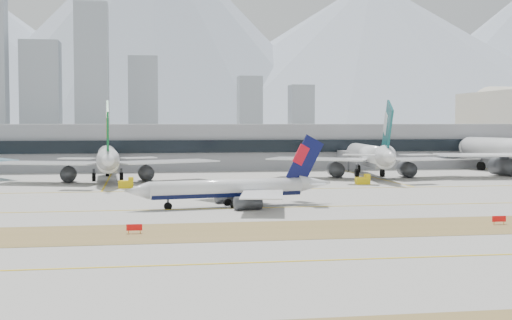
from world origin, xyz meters
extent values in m
plane|color=#9F9C95|center=(0.00, 0.00, 0.00)|extent=(3000.00, 3000.00, 0.00)
cube|color=olive|center=(0.00, -32.00, 0.02)|extent=(360.00, 18.00, 0.06)
cube|color=yellow|center=(0.00, -5.00, 0.03)|extent=(360.00, 0.45, 0.04)
cube|color=yellow|center=(0.00, -55.00, 0.03)|extent=(360.00, 0.45, 0.04)
cube|color=yellow|center=(0.00, 30.00, 0.03)|extent=(360.00, 0.45, 0.04)
cylinder|color=white|center=(-12.64, -2.54, 3.48)|extent=(29.02, 8.40, 3.16)
cube|color=black|center=(-12.64, -2.54, 2.61)|extent=(28.37, 7.82, 1.42)
cone|color=white|center=(-29.04, -5.58, 3.48)|extent=(4.92, 3.92, 3.16)
cone|color=white|center=(4.74, 0.69, 3.87)|extent=(6.90, 4.28, 3.16)
cube|color=white|center=(-10.58, 6.77, 3.00)|extent=(14.41, 16.99, 0.19)
cube|color=white|center=(2.80, 4.52, 4.11)|extent=(4.59, 5.23, 0.13)
cylinder|color=#3F4247|center=(-11.64, 3.60, 1.27)|extent=(5.17, 3.21, 2.37)
cube|color=#3F4247|center=(-11.64, 3.60, 2.21)|extent=(2.02, 0.60, 1.11)
cube|color=white|center=(-7.37, -10.48, 3.00)|extent=(10.11, 16.70, 0.19)
cube|color=white|center=(4.31, -3.57, 4.11)|extent=(3.36, 4.76, 0.13)
cylinder|color=#3F4247|center=(-9.51, -7.90, 1.27)|extent=(5.17, 3.21, 2.37)
cube|color=#3F4247|center=(-9.51, -7.90, 2.21)|extent=(2.02, 0.60, 1.11)
cube|color=#0B0F44|center=(2.77, 0.33, 8.29)|extent=(7.73, 1.71, 9.91)
cube|color=red|center=(1.98, 0.18, 9.36)|extent=(3.53, 0.99, 4.25)
cylinder|color=#3F4247|center=(-23.45, -4.55, 0.95)|extent=(0.38, 0.38, 1.90)
cylinder|color=black|center=(-23.45, -4.55, 0.55)|extent=(1.50, 0.80, 1.42)
cylinder|color=#3F4247|center=(-11.48, -4.41, 0.95)|extent=(0.38, 0.38, 1.90)
cylinder|color=black|center=(-11.48, -4.41, 0.55)|extent=(1.50, 0.80, 1.42)
cylinder|color=#3F4247|center=(-12.23, -0.37, 0.95)|extent=(0.38, 0.38, 1.90)
cylinder|color=black|center=(-12.23, -0.37, 0.55)|extent=(1.50, 0.80, 1.42)
cylinder|color=white|center=(-36.85, 62.05, 6.06)|extent=(7.53, 41.89, 5.51)
cube|color=slate|center=(-36.85, 62.05, 4.55)|extent=(6.67, 41.02, 2.48)
cone|color=white|center=(-38.01, 86.04, 6.06)|extent=(5.82, 6.63, 5.51)
cone|color=white|center=(-35.61, 36.61, 6.75)|extent=(5.96, 9.52, 5.51)
cube|color=white|center=(-21.68, 56.66, 5.24)|extent=(29.11, 22.10, 0.33)
cube|color=white|center=(-28.53, 38.69, 7.17)|extent=(8.65, 6.53, 0.22)
cylinder|color=#3F4247|center=(-26.77, 59.17, 2.20)|extent=(4.47, 7.14, 4.13)
cube|color=#3F4247|center=(-26.77, 59.17, 3.86)|extent=(0.55, 2.91, 1.93)
cube|color=white|center=(-51.41, 55.21, 5.24)|extent=(28.98, 20.16, 0.33)
cube|color=white|center=(-42.85, 38.00, 7.17)|extent=(8.51, 5.93, 0.22)
cylinder|color=#3F4247|center=(-46.59, 58.21, 2.20)|extent=(4.47, 7.14, 4.13)
cube|color=#3F4247|center=(-46.59, 58.21, 3.86)|extent=(0.55, 2.91, 1.93)
cube|color=#0D5B28|center=(-35.75, 39.50, 13.30)|extent=(1.06, 11.54, 14.78)
cube|color=#C68B0B|center=(-35.80, 40.66, 14.91)|extent=(0.86, 5.22, 6.33)
cylinder|color=#3F4247|center=(-37.61, 77.87, 1.65)|extent=(0.66, 0.66, 3.31)
cylinder|color=black|center=(-37.61, 77.87, 0.96)|extent=(1.08, 2.52, 2.48)
cylinder|color=#3F4247|center=(-40.37, 60.72, 1.65)|extent=(0.66, 0.66, 3.31)
cylinder|color=black|center=(-40.37, 60.72, 0.96)|extent=(1.08, 2.52, 2.48)
cylinder|color=#3F4247|center=(-33.21, 61.07, 1.65)|extent=(0.66, 0.66, 3.31)
cylinder|color=black|center=(-33.21, 61.07, 0.96)|extent=(1.08, 2.52, 2.48)
cylinder|color=white|center=(36.87, 64.82, 6.23)|extent=(10.77, 43.19, 5.66)
cube|color=slate|center=(36.87, 64.82, 4.67)|extent=(9.82, 42.24, 2.55)
cone|color=white|center=(39.84, 89.33, 6.23)|extent=(6.41, 7.18, 5.66)
cone|color=white|center=(33.73, 38.84, 6.94)|extent=(6.77, 10.13, 5.66)
cube|color=white|center=(51.30, 56.74, 5.38)|extent=(29.50, 19.11, 0.34)
cube|color=white|center=(41.25, 39.73, 7.36)|extent=(8.58, 5.61, 0.23)
cylinder|color=#3F4247|center=(46.58, 60.17, 2.27)|extent=(5.08, 7.60, 4.25)
cube|color=#3F4247|center=(46.58, 60.17, 3.97)|extent=(0.78, 3.00, 1.98)
cube|color=white|center=(20.93, 60.42, 5.38)|extent=(29.82, 24.05, 0.34)
cube|color=white|center=(26.63, 41.50, 7.36)|extent=(8.95, 7.12, 0.23)
cylinder|color=#3F4247|center=(26.33, 62.62, 2.27)|extent=(5.08, 7.60, 4.25)
cube|color=#3F4247|center=(26.33, 62.62, 3.97)|extent=(0.78, 3.00, 1.98)
cube|color=#135154|center=(34.08, 41.80, 13.67)|extent=(1.93, 11.82, 15.19)
cube|color=#B9BFC3|center=(34.23, 42.98, 15.32)|extent=(1.26, 5.38, 6.50)
cylinder|color=#3F4247|center=(38.83, 80.98, 1.70)|extent=(0.68, 0.68, 3.40)
cylinder|color=black|center=(38.83, 80.98, 0.99)|extent=(1.29, 2.65, 2.55)
cylinder|color=#3F4247|center=(33.07, 64.09, 1.70)|extent=(0.68, 0.68, 3.40)
cylinder|color=black|center=(33.07, 64.09, 0.99)|extent=(1.29, 2.65, 2.55)
cylinder|color=#3F4247|center=(40.38, 63.20, 1.70)|extent=(0.68, 0.68, 3.40)
cylinder|color=black|center=(40.38, 63.20, 0.99)|extent=(1.29, 2.65, 2.55)
cone|color=white|center=(79.58, 95.34, 7.39)|extent=(8.45, 9.20, 6.72)
cube|color=white|center=(71.27, 55.24, 6.38)|extent=(33.88, 18.82, 0.40)
cylinder|color=#3F4247|center=(76.28, 60.01, 2.69)|extent=(7.00, 9.46, 5.04)
cube|color=#3F4247|center=(76.28, 60.01, 4.70)|extent=(1.37, 3.54, 2.35)
cylinder|color=#3F4247|center=(82.09, 85.69, 2.01)|extent=(0.81, 0.81, 4.03)
cylinder|color=black|center=(82.09, 85.69, 1.18)|extent=(1.90, 3.22, 3.02)
cube|color=gray|center=(0.00, 115.00, 7.50)|extent=(280.00, 42.00, 15.00)
cube|color=black|center=(0.00, 93.50, 7.95)|extent=(280.00, 1.20, 4.00)
cube|color=silver|center=(110.00, 135.00, 14.10)|extent=(2.00, 57.00, 27.90)
cube|color=red|center=(-29.20, -32.00, 0.90)|extent=(2.20, 0.15, 0.90)
cylinder|color=orange|center=(-30.00, -32.00, 0.25)|extent=(0.10, 0.10, 0.50)
cylinder|color=orange|center=(-28.40, -32.00, 0.25)|extent=(0.10, 0.10, 0.50)
cube|color=red|center=(25.39, -32.00, 0.90)|extent=(2.20, 0.15, 0.90)
cylinder|color=orange|center=(24.59, -32.00, 0.25)|extent=(0.10, 0.10, 0.50)
cylinder|color=orange|center=(26.19, -32.00, 0.25)|extent=(0.10, 0.10, 0.50)
cube|color=yellow|center=(-31.64, 38.62, 0.90)|extent=(3.50, 2.00, 1.80)
cube|color=yellow|center=(-30.44, 38.62, 2.10)|extent=(1.20, 1.80, 1.00)
cylinder|color=black|center=(-32.84, 37.82, 0.35)|extent=(0.70, 0.30, 0.70)
cylinder|color=black|center=(-32.84, 39.42, 0.35)|extent=(0.70, 0.30, 0.70)
cylinder|color=black|center=(-30.44, 37.82, 0.35)|extent=(0.70, 0.30, 0.70)
cylinder|color=black|center=(-30.44, 39.42, 0.35)|extent=(0.70, 0.30, 0.70)
cube|color=yellow|center=(26.92, 39.67, 0.90)|extent=(3.50, 2.00, 1.80)
cube|color=yellow|center=(28.12, 39.67, 2.10)|extent=(1.20, 1.80, 1.00)
cylinder|color=black|center=(25.72, 38.87, 0.35)|extent=(0.70, 0.30, 0.70)
cylinder|color=black|center=(25.72, 40.47, 0.35)|extent=(0.70, 0.30, 0.70)
cylinder|color=black|center=(28.12, 38.87, 0.35)|extent=(0.70, 0.30, 0.70)
cylinder|color=black|center=(28.12, 40.47, 0.35)|extent=(0.70, 0.30, 0.70)
cube|color=gray|center=(-105.00, 455.00, 40.00)|extent=(30.00, 27.00, 80.00)
cube|color=gray|center=(-65.00, 450.00, 55.00)|extent=(26.00, 23.40, 110.00)
cube|color=gray|center=(-25.00, 465.00, 35.00)|extent=(24.00, 21.60, 70.00)
cube|color=gray|center=(65.00, 470.00, 27.50)|extent=(20.00, 18.00, 55.00)
cube|color=gray|center=(110.00, 470.00, 24.00)|extent=(20.00, 18.00, 48.00)
cone|color=#9EA8B7|center=(0.00, 1400.00, 211.50)|extent=(900.00, 900.00, 470.00)
cone|color=#9EA8B7|center=(480.00, 1390.00, 157.50)|extent=(1120.00, 1120.00, 350.00)
camera|label=1|loc=(-28.43, -131.97, 15.47)|focal=50.00mm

